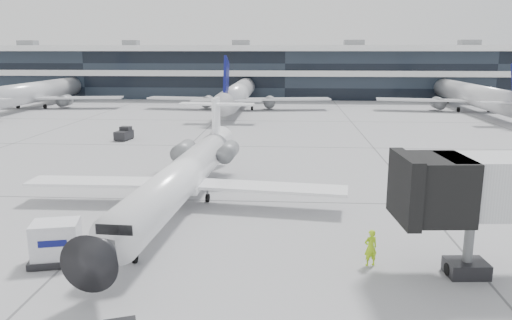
{
  "coord_description": "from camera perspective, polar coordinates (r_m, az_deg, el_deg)",
  "views": [
    {
      "loc": [
        0.82,
        -33.08,
        10.29
      ],
      "look_at": [
        -1.44,
        1.54,
        2.6
      ],
      "focal_mm": 35.0,
      "sensor_mm": 36.0,
      "label": 1
    }
  ],
  "objects": [
    {
      "name": "cargo_uld",
      "position": [
        26.63,
        -21.84,
        -8.78
      ],
      "size": [
        2.9,
        2.42,
        2.06
      ],
      "rotation": [
        0.0,
        0.0,
        0.25
      ],
      "color": "black",
      "rests_on": "ground"
    },
    {
      "name": "bg_jet_center",
      "position": [
        89.12,
        -1.98,
        5.86
      ],
      "size": [
        32.0,
        40.0,
        9.6
      ],
      "primitive_type": null,
      "color": "silver",
      "rests_on": "ground"
    },
    {
      "name": "ramp_worker",
      "position": [
        25.13,
        12.97,
        -9.74
      ],
      "size": [
        0.77,
        0.63,
        1.84
      ],
      "primitive_type": "imported",
      "rotation": [
        0.0,
        0.0,
        3.46
      ],
      "color": "#AFEB18",
      "rests_on": "ground"
    },
    {
      "name": "ground",
      "position": [
        34.65,
        2.22,
        -4.79
      ],
      "size": [
        220.0,
        220.0,
        0.0
      ],
      "primitive_type": "plane",
      "color": "gray",
      "rests_on": "ground"
    },
    {
      "name": "terminal",
      "position": [
        115.2,
        3.38,
        9.85
      ],
      "size": [
        170.0,
        22.0,
        10.0
      ],
      "primitive_type": "cube",
      "color": "black",
      "rests_on": "ground"
    },
    {
      "name": "regional_jet",
      "position": [
        33.54,
        -8.25,
        -1.71
      ],
      "size": [
        21.7,
        27.09,
        6.26
      ],
      "rotation": [
        0.0,
        0.0,
        -0.06
      ],
      "color": "white",
      "rests_on": "ground"
    },
    {
      "name": "bg_jet_left",
      "position": [
        99.82,
        -23.73,
        5.53
      ],
      "size": [
        32.0,
        40.0,
        9.6
      ],
      "primitive_type": null,
      "color": "silver",
      "rests_on": "ground"
    },
    {
      "name": "traffic_cone",
      "position": [
        47.96,
        -5.54,
        0.38
      ],
      "size": [
        0.4,
        0.4,
        0.57
      ],
      "rotation": [
        0.0,
        0.0,
        0.03
      ],
      "color": "orange",
      "rests_on": "ground"
    },
    {
      "name": "far_tug",
      "position": [
        60.14,
        -14.84,
        2.88
      ],
      "size": [
        1.78,
        2.56,
        1.5
      ],
      "rotation": [
        0.0,
        0.0,
        -0.17
      ],
      "color": "black",
      "rests_on": "ground"
    },
    {
      "name": "bg_jet_right",
      "position": [
        94.0,
        23.19,
        5.21
      ],
      "size": [
        32.0,
        40.0,
        9.6
      ],
      "primitive_type": null,
      "color": "silver",
      "rests_on": "ground"
    }
  ]
}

